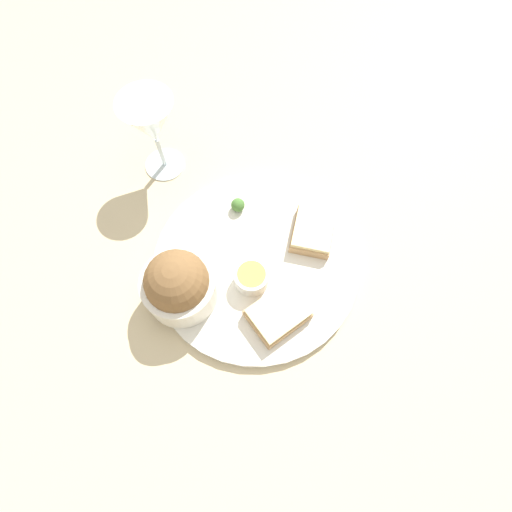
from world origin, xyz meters
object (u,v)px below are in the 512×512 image
cheese_toast_near (278,314)px  wine_glass (151,124)px  salad_bowl (178,285)px  sauce_ramekin (251,277)px  cheese_toast_far (313,231)px

cheese_toast_near → wine_glass: bearing=-116.3°
salad_bowl → wine_glass: 0.26m
sauce_ramekin → wine_glass: bearing=-116.4°
sauce_ramekin → cheese_toast_far: sauce_ramekin is taller
salad_bowl → wine_glass: size_ratio=0.72×
salad_bowl → cheese_toast_near: bearing=105.3°
cheese_toast_far → wine_glass: size_ratio=0.63×
salad_bowl → cheese_toast_far: size_ratio=1.14×
cheese_toast_near → cheese_toast_far: (-0.15, -0.01, 0.00)m
cheese_toast_near → cheese_toast_far: same height
salad_bowl → sauce_ramekin: size_ratio=2.06×
salad_bowl → wine_glass: wine_glass is taller
sauce_ramekin → wine_glass: size_ratio=0.35×
cheese_toast_far → sauce_ramekin: bearing=-21.5°
cheese_toast_near → wine_glass: (-0.15, -0.31, 0.08)m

